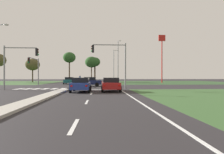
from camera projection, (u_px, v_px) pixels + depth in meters
name	position (u px, v px, depth m)	size (l,w,h in m)	color
ground_plane	(73.00, 87.00, 30.97)	(200.00, 200.00, 0.00)	#282628
grass_verge_far_right	(172.00, 82.00, 56.98)	(35.00, 35.00, 0.01)	#2D4C28
median_island_near	(31.00, 101.00, 12.00)	(1.20, 22.00, 0.14)	#ADA89E
median_island_far	(85.00, 82.00, 55.92)	(1.20, 36.00, 0.14)	#ADA89E
lane_dash_near	(74.00, 126.00, 6.25)	(0.14, 2.00, 0.01)	silver
lane_dash_second	(87.00, 102.00, 12.24)	(0.14, 2.00, 0.01)	silver
lane_dash_third	(91.00, 94.00, 18.23)	(0.14, 2.00, 0.01)	silver
edge_line_right	(136.00, 100.00, 13.42)	(0.14, 24.00, 0.01)	silver
stop_bar_near	(96.00, 89.00, 24.21)	(6.40, 0.50, 0.01)	silver
crosswalk_bar_near	(19.00, 89.00, 25.39)	(0.70, 2.80, 0.01)	silver
crosswalk_bar_second	(28.00, 89.00, 25.46)	(0.70, 2.80, 0.01)	silver
crosswalk_bar_third	(37.00, 89.00, 25.53)	(0.70, 2.80, 0.01)	silver
crosswalk_bar_fourth	(45.00, 89.00, 25.60)	(0.70, 2.80, 0.01)	silver
crosswalk_bar_fifth	(54.00, 89.00, 25.67)	(0.70, 2.80, 0.01)	silver
crosswalk_bar_sixth	(63.00, 89.00, 25.74)	(0.70, 2.80, 0.01)	silver
car_teal_near	(69.00, 81.00, 42.21)	(2.10, 4.24, 1.53)	#19565B
car_navy_second	(89.00, 82.00, 32.26)	(4.19, 1.95, 1.56)	#161E47
car_blue_third	(81.00, 85.00, 20.53)	(2.09, 4.23, 1.52)	navy
car_red_fourth	(111.00, 84.00, 21.27)	(2.10, 4.45, 1.51)	#A31919
traffic_signal_near_left	(17.00, 60.00, 24.01)	(4.32, 0.32, 5.49)	gray
traffic_signal_near_right	(113.00, 58.00, 24.75)	(4.52, 0.32, 5.98)	gray
traffic_signal_far_left	(35.00, 66.00, 35.05)	(0.32, 5.32, 5.12)	gray
street_lamp_third	(118.00, 60.00, 48.99)	(0.74, 1.94, 10.74)	gray
street_lamp_fourth	(114.00, 64.00, 64.88)	(2.03, 1.28, 10.68)	gray
pedestrian_at_median	(80.00, 79.00, 39.45)	(0.34, 0.34, 1.81)	#232833
fastfood_pole_sign	(162.00, 48.00, 51.11)	(1.80, 0.40, 12.74)	red
treeline_second	(33.00, 65.00, 58.82)	(4.25, 4.25, 7.18)	#423323
treeline_third	(69.00, 58.00, 61.10)	(3.95, 3.95, 9.47)	#423323
treeline_fourth	(91.00, 62.00, 56.72)	(3.80, 3.80, 7.57)	#423323
treeline_fifth	(95.00, 62.00, 58.62)	(3.30, 3.30, 7.56)	#423323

